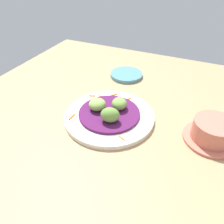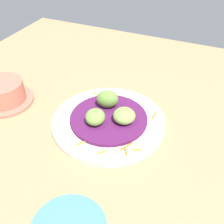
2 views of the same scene
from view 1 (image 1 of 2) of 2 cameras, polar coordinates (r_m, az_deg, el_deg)
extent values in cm
cube|color=tan|center=(69.37, 1.44, -2.77)|extent=(110.00, 110.00, 2.00)
cylinder|color=silver|center=(68.93, -0.81, -1.22)|extent=(27.61, 27.61, 1.44)
cylinder|color=#51194C|center=(68.23, -0.82, -0.47)|extent=(18.76, 18.76, 0.84)
cylinder|color=orange|center=(75.30, 3.82, 3.27)|extent=(2.58, 2.32, 0.40)
cylinder|color=orange|center=(76.22, -3.57, 3.74)|extent=(3.08, 1.91, 0.40)
cylinder|color=orange|center=(77.26, -5.07, 4.16)|extent=(1.20, 2.17, 0.40)
cylinder|color=orange|center=(60.62, 2.42, -6.54)|extent=(1.28, 2.18, 0.40)
cylinder|color=orange|center=(77.52, -3.31, 4.38)|extent=(1.89, 1.50, 0.40)
cylinder|color=orange|center=(77.52, 0.51, 4.45)|extent=(1.85, 1.83, 0.40)
cylinder|color=orange|center=(68.55, -10.20, -1.18)|extent=(2.88, 0.58, 0.40)
ellipsoid|color=#84A851|center=(68.42, -3.88, 1.80)|extent=(6.50, 6.48, 3.47)
ellipsoid|color=olive|center=(63.45, -0.51, -0.75)|extent=(5.60, 6.47, 4.47)
ellipsoid|color=#759E47|center=(68.87, 1.89, 2.16)|extent=(6.33, 6.06, 3.49)
cylinder|color=teal|center=(92.51, 3.70, 9.47)|extent=(13.01, 13.01, 1.39)
cylinder|color=#C66B56|center=(67.83, 23.76, -6.17)|extent=(14.91, 14.91, 0.80)
cylinder|color=#C66B56|center=(65.92, 24.42, -4.20)|extent=(11.03, 11.03, 5.37)
camera|label=2|loc=(1.05, -0.76, 37.62)|focal=43.64mm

